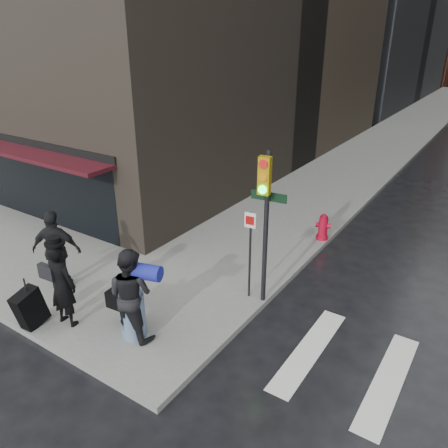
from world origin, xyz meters
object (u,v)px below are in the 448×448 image
(man_overcoat, at_px, (55,288))
(fire_hydrant, at_px, (323,228))
(traffic_light, at_px, (264,209))
(man_jeans, at_px, (131,294))
(man_greycoat, at_px, (57,250))

(man_overcoat, relative_size, fire_hydrant, 2.56)
(man_overcoat, relative_size, traffic_light, 0.58)
(man_jeans, relative_size, man_greycoat, 0.99)
(man_overcoat, xyz_separation_m, traffic_light, (3.24, 3.18, 1.47))
(man_jeans, bearing_deg, fire_hydrant, -108.49)
(man_jeans, height_order, traffic_light, traffic_light)
(traffic_light, relative_size, fire_hydrant, 4.40)
(man_overcoat, xyz_separation_m, man_greycoat, (-1.23, 0.99, 0.13))
(traffic_light, height_order, fire_hydrant, traffic_light)
(traffic_light, bearing_deg, fire_hydrant, 84.20)
(man_overcoat, height_order, traffic_light, traffic_light)
(man_overcoat, distance_m, fire_hydrant, 7.90)
(man_overcoat, bearing_deg, man_greycoat, -44.00)
(man_jeans, bearing_deg, man_overcoat, 14.87)
(man_overcoat, xyz_separation_m, fire_hydrant, (3.16, 7.22, -0.52))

